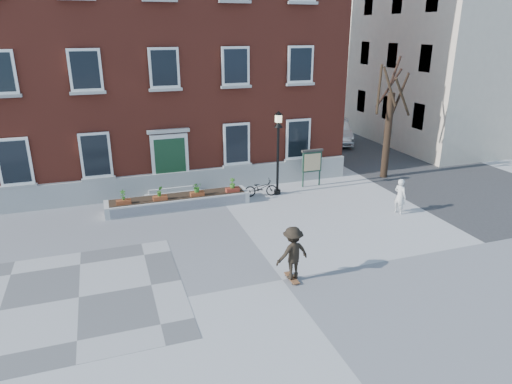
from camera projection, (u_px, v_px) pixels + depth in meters
name	position (u px, v px, depth m)	size (l,w,h in m)	color
ground	(282.00, 280.00, 14.24)	(100.00, 100.00, 0.00)	#9D9D9F
checker_patch	(79.00, 297.00, 13.30)	(6.00, 6.00, 0.01)	#535356
bicycle	(261.00, 188.00, 21.21)	(0.54, 1.55, 0.81)	black
parked_car	(336.00, 131.00, 31.18)	(1.66, 4.76, 1.57)	silver
bystander	(400.00, 196.00, 19.13)	(0.56, 0.36, 1.52)	silver
brick_building	(150.00, 51.00, 23.94)	(18.40, 10.85, 12.60)	maroon
planter_assembly	(179.00, 201.00, 19.92)	(6.20, 1.12, 1.15)	beige
bare_tree	(389.00, 125.00, 23.17)	(1.83, 1.83, 6.16)	#2F2015
side_street	(405.00, 34.00, 34.97)	(15.20, 36.00, 14.50)	#38383A
lamp_post	(278.00, 142.00, 20.78)	(0.40, 0.40, 3.93)	black
notice_board	(312.00, 162.00, 22.28)	(1.10, 0.16, 1.87)	#1A3425
skateboarder	(293.00, 253.00, 13.94)	(1.20, 0.82, 1.79)	brown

